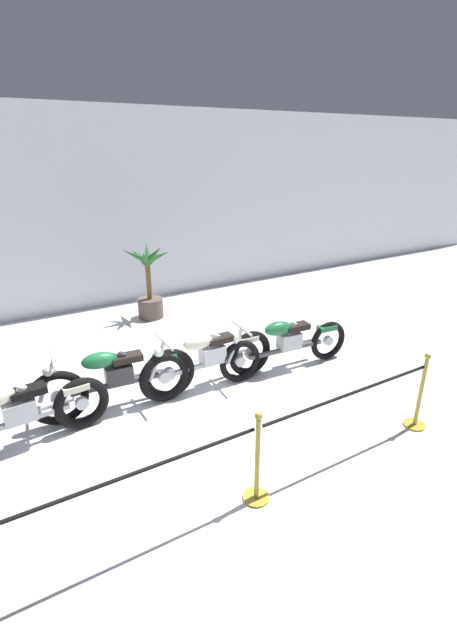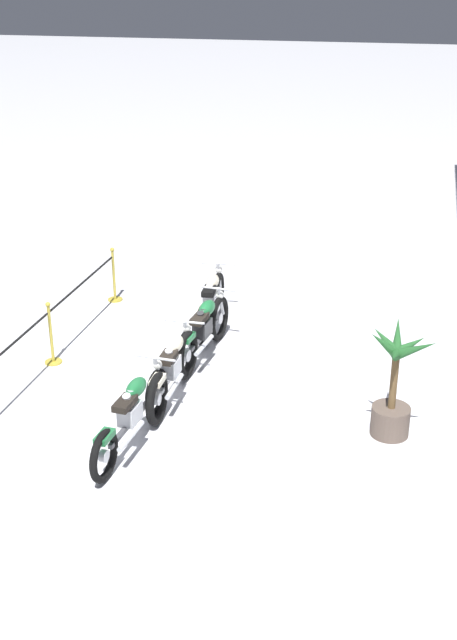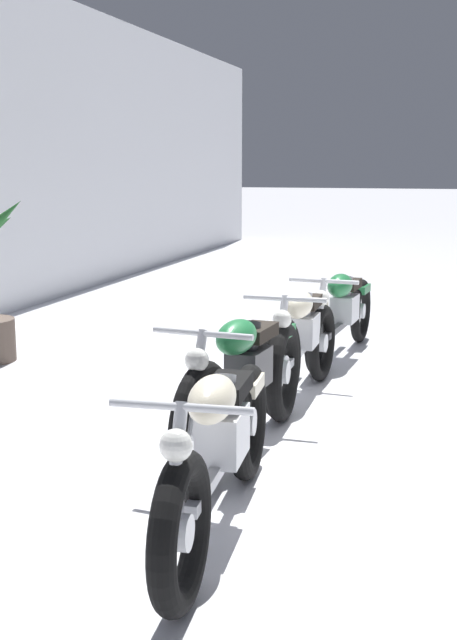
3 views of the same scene
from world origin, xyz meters
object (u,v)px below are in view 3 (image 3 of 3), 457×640
(motorcycle_green_1, at_px, (246,379))
(motorcycle_cream_2, at_px, (302,339))
(motorcycle_green_3, at_px, (343,313))
(motorcycle_cream_0, at_px, (220,449))

(motorcycle_green_1, bearing_deg, motorcycle_cream_2, -3.77)
(motorcycle_cream_2, height_order, motorcycle_green_3, motorcycle_cream_2)
(motorcycle_green_1, distance_m, motorcycle_cream_2, 1.38)
(motorcycle_cream_0, bearing_deg, motorcycle_green_1, 9.83)
(motorcycle_cream_2, bearing_deg, motorcycle_green_1, 176.23)
(motorcycle_cream_0, relative_size, motorcycle_green_1, 0.99)
(motorcycle_cream_0, distance_m, motorcycle_green_3, 3.96)
(motorcycle_cream_0, xyz_separation_m, motorcycle_green_1, (1.25, 0.22, 0.03))
(motorcycle_green_3, bearing_deg, motorcycle_green_1, 175.28)
(motorcycle_green_1, height_order, motorcycle_green_3, motorcycle_green_1)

